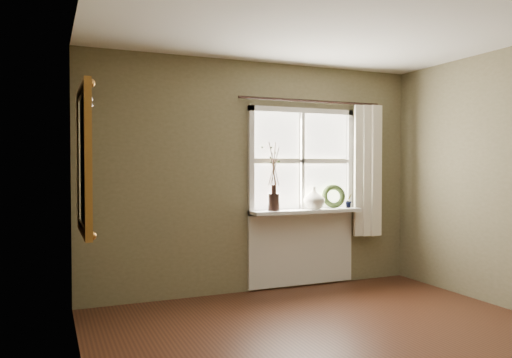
{
  "coord_description": "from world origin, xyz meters",
  "views": [
    {
      "loc": [
        -2.23,
        -2.95,
        1.43
      ],
      "look_at": [
        -0.32,
        1.55,
        1.3
      ],
      "focal_mm": 35.0,
      "sensor_mm": 36.0,
      "label": 1
    }
  ],
  "objects_px": {
    "dark_jug": "(274,202)",
    "gilt_mirror": "(83,160)",
    "wreath": "(333,199)",
    "cream_vase": "(314,198)"
  },
  "relations": [
    {
      "from": "dark_jug",
      "to": "gilt_mirror",
      "type": "relative_size",
      "value": 0.17
    },
    {
      "from": "gilt_mirror",
      "to": "wreath",
      "type": "bearing_deg",
      "value": 20.91
    },
    {
      "from": "dark_jug",
      "to": "gilt_mirror",
      "type": "xyz_separation_m",
      "value": [
        -2.1,
        -1.07,
        0.45
      ]
    },
    {
      "from": "cream_vase",
      "to": "dark_jug",
      "type": "bearing_deg",
      "value": 180.0
    },
    {
      "from": "dark_jug",
      "to": "wreath",
      "type": "bearing_deg",
      "value": 2.84
    },
    {
      "from": "dark_jug",
      "to": "wreath",
      "type": "xyz_separation_m",
      "value": [
        0.81,
        0.04,
        0.01
      ]
    },
    {
      "from": "wreath",
      "to": "gilt_mirror",
      "type": "height_order",
      "value": "gilt_mirror"
    },
    {
      "from": "cream_vase",
      "to": "wreath",
      "type": "relative_size",
      "value": 0.9
    },
    {
      "from": "cream_vase",
      "to": "gilt_mirror",
      "type": "distance_m",
      "value": 2.86
    },
    {
      "from": "dark_jug",
      "to": "gilt_mirror",
      "type": "distance_m",
      "value": 2.4
    }
  ]
}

